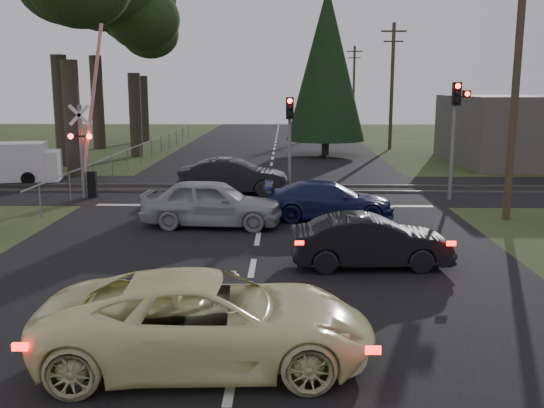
{
  "coord_description": "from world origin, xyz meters",
  "views": [
    {
      "loc": [
        0.83,
        -14.73,
        4.52
      ],
      "look_at": [
        0.46,
        1.88,
        1.3
      ],
      "focal_mm": 40.0,
      "sensor_mm": 36.0,
      "label": 1
    }
  ],
  "objects_px": {
    "dark_hatchback": "(370,242)",
    "blue_sedan": "(329,200)",
    "traffic_signal_center": "(290,129)",
    "white_van": "(7,163)",
    "crossing_signal": "(87,148)",
    "cream_coupe": "(208,320)",
    "utility_pole_near": "(516,81)",
    "silver_car": "(212,203)",
    "utility_pole_mid": "(392,84)",
    "traffic_signal_right": "(456,118)",
    "utility_pole_far": "(354,85)",
    "dark_car_far": "(234,177)"
  },
  "relations": [
    {
      "from": "traffic_signal_center",
      "to": "white_van",
      "type": "distance_m",
      "value": 13.81
    },
    {
      "from": "crossing_signal",
      "to": "cream_coupe",
      "type": "relative_size",
      "value": 1.28
    },
    {
      "from": "utility_pole_mid",
      "to": "dark_car_far",
      "type": "distance_m",
      "value": 21.99
    },
    {
      "from": "crossing_signal",
      "to": "dark_hatchback",
      "type": "distance_m",
      "value": 14.12
    },
    {
      "from": "crossing_signal",
      "to": "blue_sedan",
      "type": "height_order",
      "value": "crossing_signal"
    },
    {
      "from": "dark_car_far",
      "to": "crossing_signal",
      "type": "bearing_deg",
      "value": 100.66
    },
    {
      "from": "white_van",
      "to": "utility_pole_mid",
      "type": "bearing_deg",
      "value": 25.88
    },
    {
      "from": "silver_car",
      "to": "dark_car_far",
      "type": "distance_m",
      "value": 6.07
    },
    {
      "from": "cream_coupe",
      "to": "dark_car_far",
      "type": "distance_m",
      "value": 16.17
    },
    {
      "from": "crossing_signal",
      "to": "utility_pole_far",
      "type": "bearing_deg",
      "value": 70.77
    },
    {
      "from": "crossing_signal",
      "to": "dark_car_far",
      "type": "bearing_deg",
      "value": 9.37
    },
    {
      "from": "crossing_signal",
      "to": "cream_coupe",
      "type": "distance_m",
      "value": 16.69
    },
    {
      "from": "utility_pole_far",
      "to": "dark_car_far",
      "type": "bearing_deg",
      "value": -102.59
    },
    {
      "from": "traffic_signal_right",
      "to": "blue_sedan",
      "type": "xyz_separation_m",
      "value": [
        -5.21,
        -3.57,
        -2.66
      ]
    },
    {
      "from": "cream_coupe",
      "to": "dark_hatchback",
      "type": "height_order",
      "value": "cream_coupe"
    },
    {
      "from": "utility_pole_mid",
      "to": "cream_coupe",
      "type": "bearing_deg",
      "value": -104.17
    },
    {
      "from": "utility_pole_mid",
      "to": "utility_pole_far",
      "type": "bearing_deg",
      "value": 90.0
    },
    {
      "from": "utility_pole_near",
      "to": "white_van",
      "type": "bearing_deg",
      "value": 160.12
    },
    {
      "from": "utility_pole_mid",
      "to": "dark_hatchback",
      "type": "bearing_deg",
      "value": -100.47
    },
    {
      "from": "traffic_signal_right",
      "to": "utility_pole_mid",
      "type": "height_order",
      "value": "utility_pole_mid"
    },
    {
      "from": "crossing_signal",
      "to": "blue_sedan",
      "type": "distance_m",
      "value": 10.46
    },
    {
      "from": "traffic_signal_center",
      "to": "dark_hatchback",
      "type": "relative_size",
      "value": 1.02
    },
    {
      "from": "crossing_signal",
      "to": "traffic_signal_center",
      "type": "height_order",
      "value": "crossing_signal"
    },
    {
      "from": "crossing_signal",
      "to": "white_van",
      "type": "height_order",
      "value": "crossing_signal"
    },
    {
      "from": "white_van",
      "to": "cream_coupe",
      "type": "bearing_deg",
      "value": -70.08
    },
    {
      "from": "utility_pole_near",
      "to": "silver_car",
      "type": "distance_m",
      "value": 10.9
    },
    {
      "from": "traffic_signal_center",
      "to": "utility_pole_near",
      "type": "xyz_separation_m",
      "value": [
        7.5,
        -4.68,
        1.92
      ]
    },
    {
      "from": "crossing_signal",
      "to": "utility_pole_far",
      "type": "distance_m",
      "value": 47.96
    },
    {
      "from": "traffic_signal_center",
      "to": "utility_pole_near",
      "type": "distance_m",
      "value": 9.05
    },
    {
      "from": "dark_hatchback",
      "to": "blue_sedan",
      "type": "xyz_separation_m",
      "value": [
        -0.66,
        5.71,
        -0.01
      ]
    },
    {
      "from": "traffic_signal_right",
      "to": "white_van",
      "type": "height_order",
      "value": "traffic_signal_right"
    },
    {
      "from": "utility_pole_near",
      "to": "traffic_signal_right",
      "type": "bearing_deg",
      "value": 105.34
    },
    {
      "from": "blue_sedan",
      "to": "dark_car_far",
      "type": "xyz_separation_m",
      "value": [
        -3.72,
        4.85,
        0.11
      ]
    },
    {
      "from": "dark_hatchback",
      "to": "silver_car",
      "type": "xyz_separation_m",
      "value": [
        -4.57,
        4.49,
        0.12
      ]
    },
    {
      "from": "crossing_signal",
      "to": "cream_coupe",
      "type": "bearing_deg",
      "value": -65.72
    },
    {
      "from": "blue_sedan",
      "to": "dark_car_far",
      "type": "bearing_deg",
      "value": 38.67
    },
    {
      "from": "traffic_signal_right",
      "to": "crossing_signal",
      "type": "bearing_deg",
      "value": 178.79
    },
    {
      "from": "traffic_signal_center",
      "to": "blue_sedan",
      "type": "xyz_separation_m",
      "value": [
        1.33,
        -4.77,
        -2.16
      ]
    },
    {
      "from": "cream_coupe",
      "to": "dark_car_far",
      "type": "relative_size",
      "value": 1.19
    },
    {
      "from": "traffic_signal_right",
      "to": "traffic_signal_center",
      "type": "xyz_separation_m",
      "value": [
        -6.55,
        1.2,
        -0.51
      ]
    },
    {
      "from": "utility_pole_far",
      "to": "dark_car_far",
      "type": "distance_m",
      "value": 45.5
    },
    {
      "from": "dark_hatchback",
      "to": "white_van",
      "type": "xyz_separation_m",
      "value": [
        -15.38,
        13.35,
        0.31
      ]
    },
    {
      "from": "utility_pole_near",
      "to": "cream_coupe",
      "type": "height_order",
      "value": "utility_pole_near"
    },
    {
      "from": "utility_pole_mid",
      "to": "blue_sedan",
      "type": "xyz_separation_m",
      "value": [
        -6.17,
        -24.09,
        -4.07
      ]
    },
    {
      "from": "dark_car_far",
      "to": "white_van",
      "type": "distance_m",
      "value": 11.35
    },
    {
      "from": "traffic_signal_center",
      "to": "cream_coupe",
      "type": "relative_size",
      "value": 0.75
    },
    {
      "from": "traffic_signal_center",
      "to": "silver_car",
      "type": "distance_m",
      "value": 6.83
    },
    {
      "from": "traffic_signal_right",
      "to": "silver_car",
      "type": "distance_m",
      "value": 10.61
    },
    {
      "from": "dark_hatchback",
      "to": "crossing_signal",
      "type": "bearing_deg",
      "value": 43.68
    },
    {
      "from": "traffic_signal_right",
      "to": "white_van",
      "type": "bearing_deg",
      "value": 168.44
    }
  ]
}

